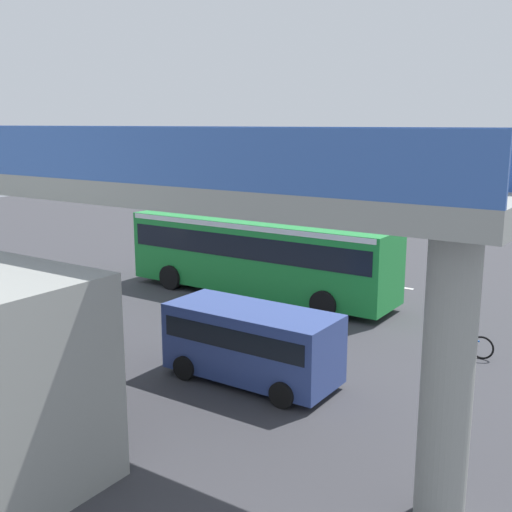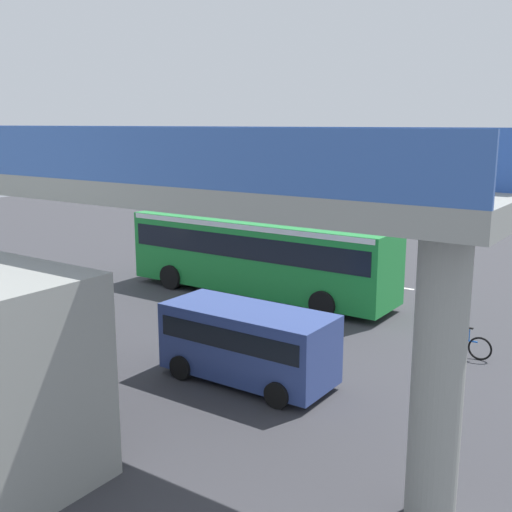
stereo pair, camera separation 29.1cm
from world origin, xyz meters
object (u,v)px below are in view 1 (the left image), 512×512
object	(u,v)px
parked_van	(252,340)
bicycle_blue	(464,344)
city_bus	(259,251)
traffic_sign	(178,221)

from	to	relation	value
parked_van	bicycle_blue	size ratio (longest dim) A/B	2.71
city_bus	bicycle_blue	size ratio (longest dim) A/B	6.52
city_bus	traffic_sign	size ratio (longest dim) A/B	4.12
city_bus	bicycle_blue	world-z (taller)	city_bus
parked_van	traffic_sign	bearing A→B (deg)	-42.48
city_bus	bicycle_blue	xyz separation A→B (m)	(-9.02, 2.21, -1.51)
traffic_sign	bicycle_blue	bearing A→B (deg)	159.45
bicycle_blue	traffic_sign	bearing A→B (deg)	-20.55
bicycle_blue	traffic_sign	size ratio (longest dim) A/B	0.63
city_bus	bicycle_blue	bearing A→B (deg)	166.22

